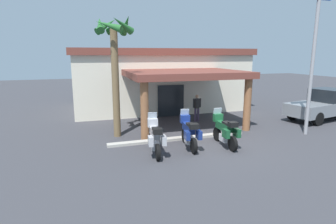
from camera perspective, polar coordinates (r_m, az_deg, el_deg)
name	(u,v)px	position (r m, az deg, el deg)	size (l,w,h in m)	color
ground_plane	(216,144)	(13.24, 9.87, -6.47)	(80.00, 80.00, 0.00)	#38383D
motel_building	(158,78)	(21.79, -2.13, 6.91)	(12.98, 12.59, 4.49)	silver
motorcycle_silver	(155,138)	(11.62, -2.63, -5.27)	(0.81, 2.21, 1.61)	black
motorcycle_blue	(189,133)	(12.39, 4.36, -4.22)	(0.80, 2.21, 1.61)	black
motorcycle_green	(225,131)	(12.88, 11.59, -3.81)	(0.73, 2.21, 1.61)	black
pedestrian	(197,106)	(17.33, 5.93, 1.24)	(0.53, 0.32, 1.67)	#3F334C
pickup_truck_gray	(324,105)	(20.35, 29.22, 1.27)	(5.46, 2.82, 1.95)	black
palm_tree_roadside	(114,50)	(13.94, -10.88, 12.32)	(1.91, 2.02, 5.98)	brown
roadside_sign	(316,33)	(15.85, 27.93, 14.08)	(1.40, 0.18, 7.75)	#99999E
curb_strip	(179,138)	(13.71, 2.23, -5.41)	(6.93, 0.36, 0.12)	#ADA89E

